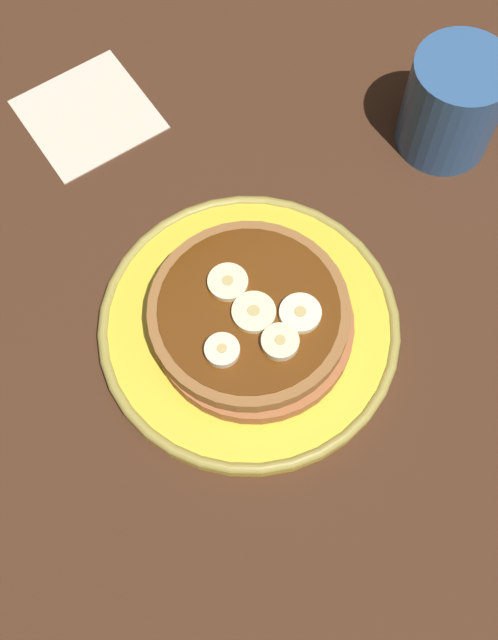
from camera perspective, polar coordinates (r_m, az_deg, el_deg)
ground_plane at (r=67.22cm, az=0.00°, el=-1.24°), size 140.00×140.00×3.00cm
plate at (r=65.08cm, az=0.00°, el=-0.45°), size 24.30×24.30×1.54cm
pancake_stack at (r=63.16cm, az=0.06°, el=0.00°), size 15.93×16.37×3.04cm
banana_slice_0 at (r=61.55cm, az=0.37°, el=0.55°), size 3.40×3.40×0.75cm
banana_slice_1 at (r=61.59cm, az=3.62°, el=0.45°), size 3.24×3.24×0.81cm
banana_slice_2 at (r=62.64cm, az=-1.52°, el=2.64°), size 3.17×3.17×0.79cm
banana_slice_3 at (r=60.26cm, az=-1.90°, el=-2.16°), size 2.68×2.68×0.91cm
banana_slice_4 at (r=60.44cm, az=2.06°, el=-1.68°), size 2.89×2.89×0.97cm
coffee_mug at (r=73.87cm, az=14.37°, el=14.72°), size 12.00×8.37×9.52cm
napkin at (r=78.31cm, az=-11.26°, el=14.03°), size 11.76×11.76×0.30cm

